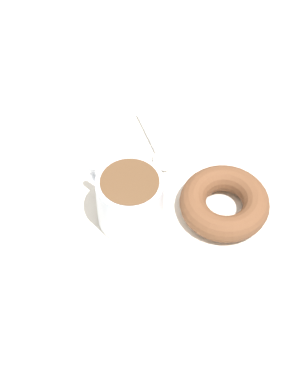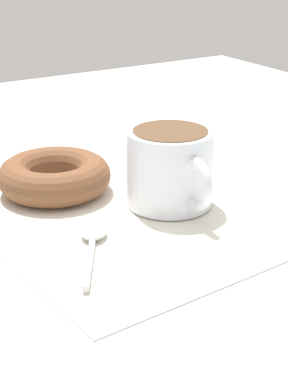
{
  "view_description": "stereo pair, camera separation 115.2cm",
  "coord_description": "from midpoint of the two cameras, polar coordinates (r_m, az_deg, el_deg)",
  "views": [
    {
      "loc": [
        30.67,
        -42.02,
        69.33
      ],
      "look_at": [
        -1.4,
        -2.28,
        2.3
      ],
      "focal_mm": 60.0,
      "sensor_mm": 36.0,
      "label": 1
    },
    {
      "loc": [
        -50.25,
        27.81,
        26.3
      ],
      "look_at": [
        -1.4,
        -2.28,
        2.3
      ],
      "focal_mm": 60.0,
      "sensor_mm": 36.0,
      "label": 2
    }
  ],
  "objects": [
    {
      "name": "donut",
      "position": [
        0.5,
        30.15,
        -37.11
      ],
      "size": [
        11.79,
        11.79,
        3.5
      ],
      "primitive_type": "torus",
      "color": "brown",
      "rests_on": "napkin"
    },
    {
      "name": "ground_plane",
      "position": [
        0.5,
        17.44,
        -36.73
      ],
      "size": [
        120.0,
        120.0,
        2.0
      ],
      "primitive_type": "cube",
      "color": "#B2BCC6"
    },
    {
      "name": "coffee_cup",
      "position": [
        0.44,
        13.4,
        -41.84
      ],
      "size": [
        11.54,
        8.54,
        7.66
      ],
      "color": "silver",
      "rests_on": "napkin"
    },
    {
      "name": "spoon",
      "position": [
        0.49,
        15.64,
        -28.63
      ],
      "size": [
        10.68,
        7.27,
        0.9
      ],
      "color": "silver",
      "rests_on": "napkin"
    },
    {
      "name": "napkin",
      "position": [
        0.49,
        14.49,
        -38.22
      ],
      "size": [
        32.25,
        32.25,
        0.3
      ],
      "primitive_type": "cube",
      "rotation": [
        0.0,
        0.0,
        0.07
      ],
      "color": "white",
      "rests_on": "ground_plane"
    }
  ]
}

